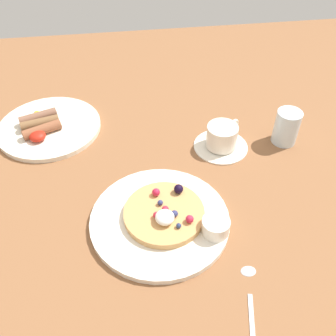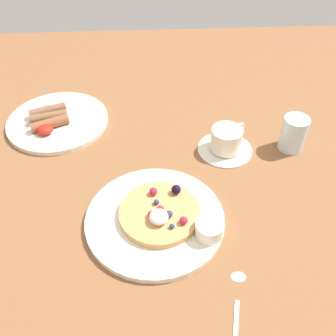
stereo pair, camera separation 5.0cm
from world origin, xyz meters
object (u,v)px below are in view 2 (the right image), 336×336
object	(u,v)px
coffee_saucer	(225,149)
teaspoon	(238,293)
coffee_cup	(227,138)
water_glass	(293,134)
syrup_ramekin	(209,229)
pancake_plate	(155,219)
breakfast_plate	(58,121)

from	to	relation	value
coffee_saucer	teaspoon	bearing A→B (deg)	-96.08
coffee_cup	water_glass	world-z (taller)	water_glass
syrup_ramekin	coffee_cup	size ratio (longest dim) A/B	0.59
water_glass	pancake_plate	bearing A→B (deg)	-148.03
breakfast_plate	water_glass	bearing A→B (deg)	-12.57
coffee_cup	teaspoon	distance (cm)	38.38
syrup_ramekin	breakfast_plate	xyz separation A→B (cm)	(-35.07, 39.31, -2.39)
syrup_ramekin	water_glass	xyz separation A→B (cm)	(23.86, 26.18, 1.35)
syrup_ramekin	coffee_saucer	size ratio (longest dim) A/B	0.41
pancake_plate	syrup_ramekin	world-z (taller)	syrup_ramekin
syrup_ramekin	coffee_cup	distance (cm)	27.31
coffee_cup	coffee_saucer	bearing A→B (deg)	-140.12
breakfast_plate	teaspoon	xyz separation A→B (cm)	(38.67, -51.15, -0.39)
coffee_saucer	water_glass	bearing A→B (deg)	0.41
syrup_ramekin	water_glass	distance (cm)	35.45
teaspoon	water_glass	bearing A→B (deg)	61.94
syrup_ramekin	teaspoon	bearing A→B (deg)	-73.07
syrup_ramekin	breakfast_plate	bearing A→B (deg)	131.73
coffee_saucer	coffee_cup	world-z (taller)	coffee_cup
coffee_cup	water_glass	xyz separation A→B (cm)	(16.09, 0.01, 0.78)
teaspoon	water_glass	xyz separation A→B (cm)	(20.26, 38.01, 4.13)
pancake_plate	coffee_cup	distance (cm)	28.04
syrup_ramekin	teaspoon	distance (cm)	12.68
breakfast_plate	water_glass	distance (cm)	60.49
syrup_ramekin	water_glass	bearing A→B (deg)	47.65
pancake_plate	breakfast_plate	xyz separation A→B (cm)	(-24.82, 34.43, -0.03)
breakfast_plate	syrup_ramekin	bearing A→B (deg)	-48.27
breakfast_plate	teaspoon	size ratio (longest dim) A/B	1.84
pancake_plate	water_glass	size ratio (longest dim) A/B	3.23
coffee_saucer	teaspoon	world-z (taller)	coffee_saucer
syrup_ramekin	water_glass	size ratio (longest dim) A/B	0.62
syrup_ramekin	coffee_saucer	world-z (taller)	syrup_ramekin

